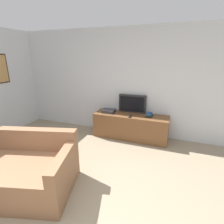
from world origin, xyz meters
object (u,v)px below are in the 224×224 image
at_px(tv_stand, 130,126).
at_px(set_top_box, 109,111).
at_px(book_stack, 149,115).
at_px(couch, 8,171).
at_px(remote_on_stand, 130,116).
at_px(television, 132,104).

xyz_separation_m(tv_stand, set_top_box, (-0.57, 0.00, 0.33)).
bearing_deg(book_stack, tv_stand, -175.68).
xyz_separation_m(tv_stand, couch, (-1.29, -2.33, -0.01)).
distance_m(couch, remote_on_stand, 2.57).
relative_size(television, set_top_box, 2.25).
bearing_deg(television, remote_on_stand, -82.76).
bearing_deg(tv_stand, television, 96.80).
xyz_separation_m(tv_stand, remote_on_stand, (0.02, -0.14, 0.31)).
relative_size(couch, remote_on_stand, 12.72).
bearing_deg(remote_on_stand, book_stack, 23.11).
distance_m(television, book_stack, 0.52).
distance_m(tv_stand, set_top_box, 0.66).
xyz_separation_m(television, remote_on_stand, (0.05, -0.36, -0.21)).
bearing_deg(tv_stand, couch, -119.07).
bearing_deg(couch, remote_on_stand, 43.50).
xyz_separation_m(couch, book_stack, (1.72, 2.36, 0.35)).
bearing_deg(remote_on_stand, tv_stand, 97.91).
distance_m(television, remote_on_stand, 0.42).
height_order(tv_stand, television, television).
distance_m(book_stack, set_top_box, 1.00).
xyz_separation_m(television, couch, (-1.27, -2.54, -0.53)).
bearing_deg(book_stack, remote_on_stand, -156.89).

